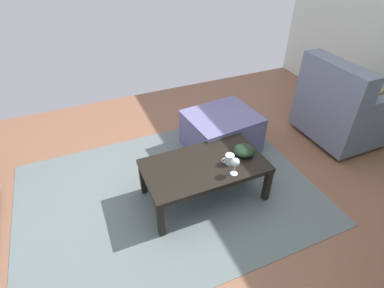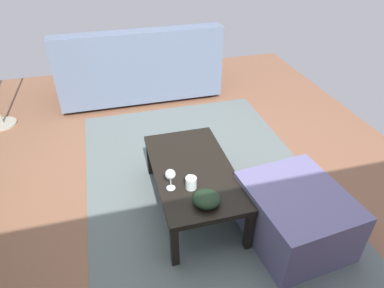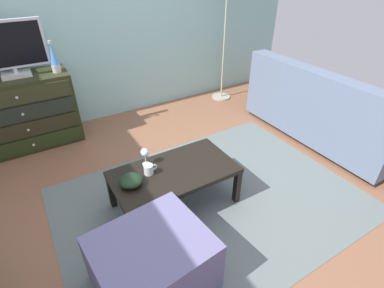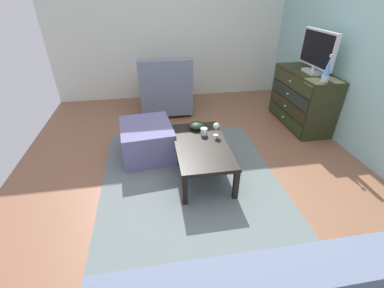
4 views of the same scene
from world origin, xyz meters
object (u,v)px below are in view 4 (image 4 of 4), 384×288
object	(u,v)px
armchair	(165,90)
dresser	(302,99)
coffee_table	(201,147)
wine_glass	(216,126)
ottoman	(147,140)
mug	(204,132)
lava_lamp	(327,70)
tv	(317,51)
bowl_decorative	(196,125)

from	to	relation	value
armchair	dresser	bearing A→B (deg)	67.55
armchair	coffee_table	bearing A→B (deg)	8.05
coffee_table	wine_glass	size ratio (longest dim) A/B	6.52
armchair	ottoman	distance (m)	1.36
mug	dresser	bearing A→B (deg)	115.28
lava_lamp	mug	size ratio (longest dim) A/B	2.89
coffee_table	mug	xyz separation A→B (m)	(-0.19, 0.07, 0.09)
dresser	wine_glass	distance (m)	1.71
tv	bowl_decorative	distance (m)	1.93
tv	lava_lamp	xyz separation A→B (m)	(0.38, -0.07, -0.14)
tv	lava_lamp	bearing A→B (deg)	-9.94
bowl_decorative	armchair	xyz separation A→B (m)	(-1.41, -0.26, -0.04)
bowl_decorative	ottoman	world-z (taller)	bowl_decorative
mug	bowl_decorative	world-z (taller)	mug
ottoman	coffee_table	bearing A→B (deg)	51.13
dresser	wine_glass	bearing A→B (deg)	-61.99
coffee_table	ottoman	world-z (taller)	ottoman
armchair	tv	bearing A→B (deg)	66.30
coffee_table	ottoman	xyz separation A→B (m)	(-0.47, -0.59, -0.12)
mug	ottoman	size ratio (longest dim) A/B	0.16
mug	ottoman	distance (m)	0.74
wine_glass	dresser	bearing A→B (deg)	118.01
armchair	mug	bearing A→B (deg)	11.39
dresser	bowl_decorative	size ratio (longest dim) A/B	6.03
tv	armchair	xyz separation A→B (m)	(-0.87, -1.99, -0.72)
wine_glass	bowl_decorative	bearing A→B (deg)	-136.99
tv	bowl_decorative	size ratio (longest dim) A/B	3.91
dresser	mug	distance (m)	1.82
wine_glass	armchair	bearing A→B (deg)	-164.37
bowl_decorative	armchair	distance (m)	1.44
lava_lamp	wine_glass	size ratio (longest dim) A/B	2.10
bowl_decorative	armchair	size ratio (longest dim) A/B	0.20
lava_lamp	ottoman	distance (m)	2.37
wine_glass	mug	bearing A→B (deg)	-101.75
lava_lamp	bowl_decorative	xyz separation A→B (m)	(0.16, -1.66, -0.54)
tv	coffee_table	xyz separation A→B (m)	(0.91, -1.73, -0.77)
armchair	ottoman	size ratio (longest dim) A/B	1.31
mug	ottoman	xyz separation A→B (m)	(-0.28, -0.65, -0.21)
lava_lamp	dresser	bearing A→B (deg)	174.39
lava_lamp	bowl_decorative	world-z (taller)	lava_lamp
wine_glass	tv	bearing A→B (deg)	115.83
lava_lamp	mug	world-z (taller)	lava_lamp
dresser	armchair	bearing A→B (deg)	-112.45
wine_glass	bowl_decorative	xyz separation A→B (m)	(-0.20, -0.19, -0.08)
tv	ottoman	distance (m)	2.52
dresser	wine_glass	xyz separation A→B (m)	(0.80, -1.51, 0.08)
ottoman	lava_lamp	bearing A→B (deg)	91.30
dresser	armchair	size ratio (longest dim) A/B	1.19
coffee_table	wine_glass	world-z (taller)	wine_glass
lava_lamp	wine_glass	xyz separation A→B (m)	(0.36, -1.47, -0.47)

